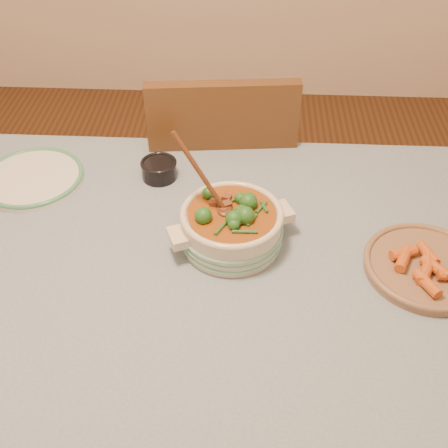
# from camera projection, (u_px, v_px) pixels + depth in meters

# --- Properties ---
(floor) EXTENTS (4.50, 4.50, 0.00)m
(floor) POSITION_uv_depth(u_px,v_px,m) (209.00, 424.00, 1.85)
(floor) COLOR #412512
(floor) RESTS_ON ground
(dining_table) EXTENTS (1.68, 1.08, 0.76)m
(dining_table) POSITION_uv_depth(u_px,v_px,m) (204.00, 289.00, 1.41)
(dining_table) COLOR brown
(dining_table) RESTS_ON floor
(stew_casserole) EXTENTS (0.32, 0.32, 0.30)m
(stew_casserole) POSITION_uv_depth(u_px,v_px,m) (232.00, 224.00, 1.36)
(stew_casserole) COLOR beige
(stew_casserole) RESTS_ON dining_table
(white_plate) EXTENTS (0.33, 0.33, 0.02)m
(white_plate) POSITION_uv_depth(u_px,v_px,m) (33.00, 178.00, 1.58)
(white_plate) COLOR silver
(white_plate) RESTS_ON dining_table
(condiment_bowl) EXTENTS (0.13, 0.13, 0.05)m
(condiment_bowl) POSITION_uv_depth(u_px,v_px,m) (159.00, 168.00, 1.59)
(condiment_bowl) COLOR black
(condiment_bowl) RESTS_ON dining_table
(fried_plate) EXTENTS (0.36, 0.36, 0.05)m
(fried_plate) POSITION_uv_depth(u_px,v_px,m) (426.00, 265.00, 1.32)
(fried_plate) COLOR #8E6B4E
(fried_plate) RESTS_ON dining_table
(chair_far) EXTENTS (0.50, 0.50, 0.97)m
(chair_far) POSITION_uv_depth(u_px,v_px,m) (221.00, 177.00, 1.95)
(chair_far) COLOR #513418
(chair_far) RESTS_ON floor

